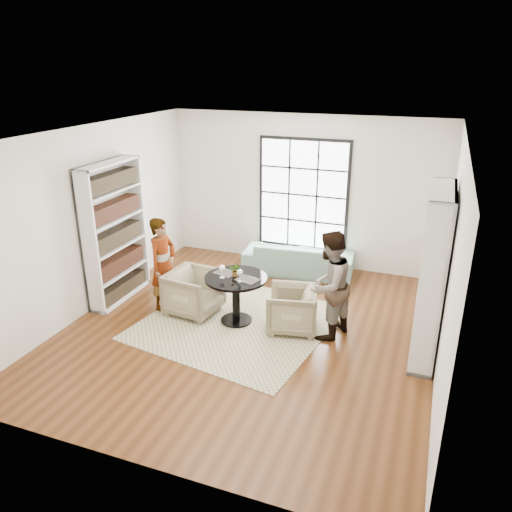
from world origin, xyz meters
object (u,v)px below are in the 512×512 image
at_px(person_left, 163,264).
at_px(wine_glass_right, 240,273).
at_px(wine_glass_left, 222,269).
at_px(armchair_right, 292,309).
at_px(person_right, 329,286).
at_px(flower_centerpiece, 236,270).
at_px(sofa, 298,258).
at_px(armchair_left, 194,292).
at_px(pedestal_table, 236,290).

bearing_deg(person_left, wine_glass_right, -89.15).
bearing_deg(person_left, wine_glass_left, -89.05).
xyz_separation_m(armchair_right, person_right, (0.55, 0.00, 0.49)).
xyz_separation_m(person_right, flower_centerpiece, (-1.46, -0.04, 0.05)).
bearing_deg(wine_glass_left, person_right, 6.06).
bearing_deg(wine_glass_left, sofa, 76.48).
height_order(sofa, armchair_left, armchair_left).
distance_m(wine_glass_left, wine_glass_right, 0.31).
height_order(armchair_right, wine_glass_left, wine_glass_left).
bearing_deg(wine_glass_right, person_right, 9.19).
distance_m(sofa, flower_centerpiece, 2.34).
bearing_deg(wine_glass_right, armchair_left, 168.66).
height_order(person_left, wine_glass_right, person_left).
bearing_deg(flower_centerpiece, person_right, 1.71).
bearing_deg(flower_centerpiece, person_left, 179.68).
bearing_deg(sofa, wine_glass_left, 70.82).
bearing_deg(armchair_left, pedestal_table, -86.52).
height_order(armchair_left, wine_glass_left, wine_glass_left).
relative_size(armchair_left, flower_centerpiece, 3.92).
distance_m(sofa, wine_glass_right, 2.50).
relative_size(pedestal_table, person_left, 0.62).
relative_size(person_left, wine_glass_left, 7.47).
relative_size(pedestal_table, wine_glass_right, 4.94).
xyz_separation_m(sofa, armchair_right, (0.52, -2.19, 0.03)).
height_order(pedestal_table, person_right, person_right).
bearing_deg(person_left, person_right, -81.34).
relative_size(sofa, flower_centerpiece, 10.28).
xyz_separation_m(sofa, flower_centerpiece, (-0.39, -2.23, 0.58)).
bearing_deg(armchair_left, armchair_right, -81.94).
relative_size(pedestal_table, sofa, 0.46).
height_order(sofa, flower_centerpiece, flower_centerpiece).
bearing_deg(pedestal_table, person_right, 3.19).
xyz_separation_m(wine_glass_right, flower_centerpiece, (-0.13, 0.17, -0.04)).
bearing_deg(wine_glass_right, wine_glass_left, 172.55).
bearing_deg(armchair_right, armchair_left, -100.51).
distance_m(person_right, wine_glass_right, 1.35).
xyz_separation_m(armchair_right, person_left, (-2.22, -0.04, 0.45)).
xyz_separation_m(pedestal_table, wine_glass_left, (-0.19, -0.09, 0.37)).
height_order(wine_glass_right, flower_centerpiece, flower_centerpiece).
height_order(armchair_left, wine_glass_right, wine_glass_right).
distance_m(armchair_right, person_right, 0.74).
relative_size(armchair_right, person_left, 0.48).
relative_size(armchair_left, wine_glass_right, 4.07).
bearing_deg(flower_centerpiece, armchair_right, 2.74).
bearing_deg(pedestal_table, sofa, 80.53).
xyz_separation_m(pedestal_table, flower_centerpiece, (-0.01, 0.04, 0.32)).
distance_m(wine_glass_left, flower_centerpiece, 0.23).
bearing_deg(person_left, armchair_left, -82.08).
height_order(armchair_left, flower_centerpiece, flower_centerpiece).
xyz_separation_m(sofa, person_right, (1.07, -2.19, 0.53)).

